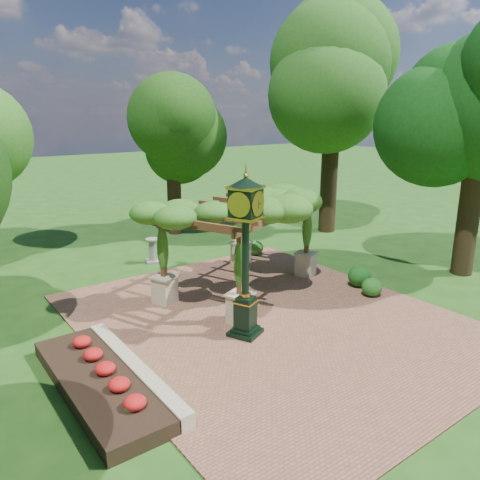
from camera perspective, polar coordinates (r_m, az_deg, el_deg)
ground at (r=13.75m, az=6.33°, el=-11.13°), size 120.00×120.00×0.00m
brick_plaza at (r=14.41m, az=3.60°, el=-9.67°), size 10.00×12.00×0.04m
border_wall at (r=11.80m, az=-12.71°, el=-15.17°), size 0.35×5.00×0.40m
flower_bed at (r=11.54m, az=-16.95°, el=-16.34°), size 1.50×5.00×0.36m
pedestal_clock at (r=12.51m, az=0.70°, el=-0.36°), size 1.19×1.19×4.55m
pergola at (r=15.97m, az=0.07°, el=3.75°), size 6.50×5.33×3.52m
sundial at (r=19.83m, az=-10.60°, el=-1.46°), size 0.72×0.72×1.04m
shrub_front at (r=16.60m, az=15.78°, el=-5.54°), size 0.81×0.81×0.62m
shrub_mid at (r=17.35m, az=14.37°, el=-4.30°), size 1.10×1.10×0.75m
shrub_back at (r=20.48m, az=1.87°, el=-0.93°), size 0.88×0.88×0.64m
tree_north at (r=23.83m, az=-8.30°, el=12.81°), size 3.87×3.87×7.46m
tree_east_far at (r=24.56m, az=11.48°, el=20.16°), size 5.81×5.81×12.04m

